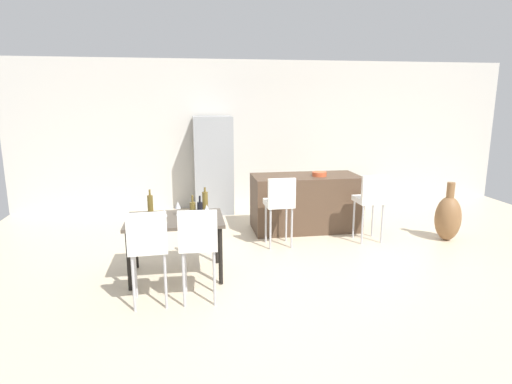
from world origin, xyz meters
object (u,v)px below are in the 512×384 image
at_px(refrigerator, 213,165).
at_px(wine_glass_near, 164,213).
at_px(kitchen_island, 305,203).
at_px(floor_vase, 448,218).
at_px(wine_bottle_left, 193,212).
at_px(wine_glass_middle, 207,208).
at_px(dining_table, 175,224).
at_px(wine_glass_right, 178,205).
at_px(wine_bottle_end, 205,201).
at_px(fruit_bowl, 319,174).
at_px(bar_chair_left, 280,201).
at_px(dining_chair_near, 148,243).
at_px(bar_chair_middle, 371,197).
at_px(potted_plant, 365,191).
at_px(dining_chair_far, 198,240).
at_px(wine_bottle_corner, 200,213).
at_px(wine_bottle_far, 150,203).

bearing_deg(refrigerator, wine_glass_near, -103.54).
bearing_deg(kitchen_island, floor_vase, -24.20).
relative_size(wine_bottle_left, wine_glass_middle, 1.84).
height_order(wine_bottle_left, refrigerator, refrigerator).
relative_size(refrigerator, floor_vase, 2.02).
xyz_separation_m(dining_table, wine_glass_right, (0.04, 0.14, 0.20)).
bearing_deg(wine_bottle_left, wine_bottle_end, 72.42).
height_order(wine_glass_near, refrigerator, refrigerator).
distance_m(dining_table, wine_glass_middle, 0.44).
relative_size(wine_bottle_end, wine_glass_right, 1.72).
bearing_deg(refrigerator, fruit_bowl, -42.46).
relative_size(bar_chair_left, dining_table, 0.90).
height_order(wine_bottle_end, wine_glass_near, wine_bottle_end).
relative_size(dining_chair_near, fruit_bowl, 4.48).
distance_m(bar_chair_middle, wine_bottle_end, 2.57).
distance_m(wine_bottle_end, fruit_bowl, 2.26).
bearing_deg(potted_plant, wine_glass_right, -142.24).
relative_size(dining_chair_far, fruit_bowl, 4.48).
distance_m(wine_glass_middle, wine_glass_near, 0.51).
bearing_deg(bar_chair_left, kitchen_island, 52.18).
bearing_deg(wine_bottle_corner, refrigerator, 83.72).
relative_size(kitchen_island, wine_glass_right, 10.07).
distance_m(dining_chair_near, potted_plant, 5.53).
bearing_deg(fruit_bowl, potted_plant, 45.59).
bearing_deg(wine_glass_near, refrigerator, 76.46).
relative_size(bar_chair_left, wine_bottle_far, 3.53).
distance_m(dining_table, floor_vase, 4.20).
relative_size(dining_chair_near, wine_glass_right, 6.03).
bearing_deg(potted_plant, wine_bottle_corner, -136.18).
bearing_deg(bar_chair_left, wine_bottle_far, -163.98).
bearing_deg(dining_chair_near, dining_table, 71.28).
height_order(wine_bottle_corner, fruit_bowl, wine_bottle_corner).
bearing_deg(wine_glass_middle, bar_chair_left, 39.57).
xyz_separation_m(kitchen_island, bar_chair_left, (-0.61, -0.79, 0.24)).
relative_size(kitchen_island, wine_glass_near, 10.07).
relative_size(wine_glass_middle, fruit_bowl, 0.74).
distance_m(wine_bottle_left, wine_bottle_far, 0.74).
bearing_deg(wine_bottle_far, refrigerator, 70.19).
bearing_deg(bar_chair_left, bar_chair_middle, 0.00).
bearing_deg(wine_glass_right, fruit_bowl, 31.64).
distance_m(kitchen_island, dining_chair_far, 3.03).
distance_m(kitchen_island, dining_table, 2.67).
height_order(wine_glass_middle, fruit_bowl, fruit_bowl).
xyz_separation_m(wine_bottle_left, fruit_bowl, (2.08, 1.73, 0.09)).
bearing_deg(wine_glass_right, wine_bottle_left, -61.93).
bearing_deg(wine_bottle_end, wine_bottle_far, -179.19).
xyz_separation_m(wine_bottle_end, wine_bottle_corner, (-0.09, -0.63, 0.01)).
relative_size(wine_bottle_left, fruit_bowl, 1.37).
xyz_separation_m(bar_chair_middle, dining_chair_far, (-2.64, -1.61, 0.00)).
distance_m(dining_chair_far, wine_bottle_left, 0.60).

